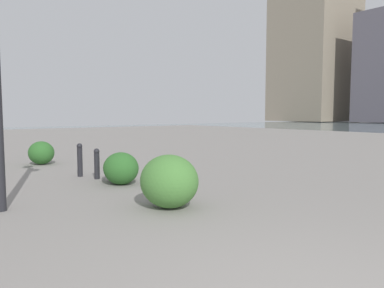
# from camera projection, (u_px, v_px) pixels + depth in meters

# --- Properties ---
(building_highrise) EXTENTS (13.17, 14.13, 31.21)m
(building_highrise) POSITION_uv_depth(u_px,v_px,m) (314.00, 49.00, 73.22)
(building_highrise) COLOR gray
(building_highrise) RESTS_ON ground
(bollard_near) EXTENTS (0.13, 0.13, 0.69)m
(bollard_near) POSITION_uv_depth(u_px,v_px,m) (97.00, 163.00, 8.14)
(bollard_near) COLOR #232328
(bollard_near) RESTS_ON ground
(bollard_mid) EXTENTS (0.13, 0.13, 0.79)m
(bollard_mid) POSITION_uv_depth(u_px,v_px,m) (80.00, 159.00, 8.45)
(bollard_mid) COLOR #232328
(bollard_mid) RESTS_ON ground
(shrub_low) EXTENTS (0.79, 0.72, 0.68)m
(shrub_low) POSITION_uv_depth(u_px,v_px,m) (41.00, 153.00, 10.50)
(shrub_low) COLOR #2D6628
(shrub_low) RESTS_ON ground
(shrub_round) EXTENTS (0.79, 0.71, 0.67)m
(shrub_round) POSITION_uv_depth(u_px,v_px,m) (121.00, 168.00, 7.52)
(shrub_round) COLOR #2D6628
(shrub_round) RESTS_ON ground
(shrub_wide) EXTENTS (0.99, 0.89, 0.84)m
(shrub_wide) POSITION_uv_depth(u_px,v_px,m) (169.00, 181.00, 5.66)
(shrub_wide) COLOR #477F38
(shrub_wide) RESTS_ON ground
(shrub_tall) EXTENTS (0.71, 0.64, 0.60)m
(shrub_tall) POSITION_uv_depth(u_px,v_px,m) (118.00, 168.00, 7.84)
(shrub_tall) COLOR #477F38
(shrub_tall) RESTS_ON ground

